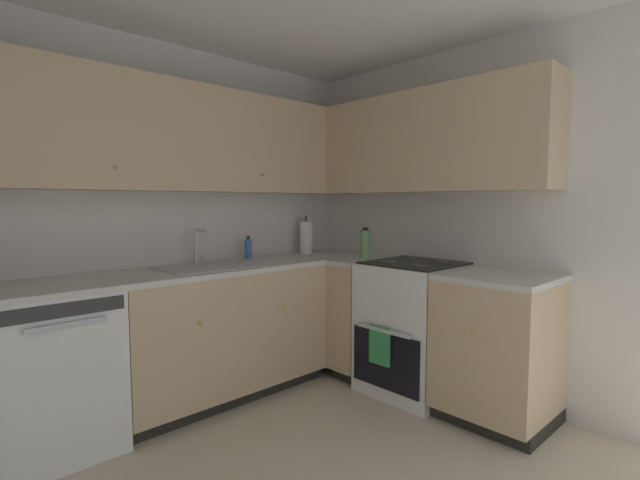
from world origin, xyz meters
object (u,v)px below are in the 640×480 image
dishwasher (53,371)px  oven_range (414,326)px  paper_towel_roll (306,237)px  oil_bottle (365,244)px  soap_bottle (248,249)px

dishwasher → oven_range: (2.09, -0.87, 0.02)m
oven_range → paper_towel_roll: bearing=96.1°
oil_bottle → oven_range: bearing=-87.6°
oil_bottle → dishwasher: bearing=168.4°
soap_bottle → paper_towel_roll: size_ratio=0.54×
dishwasher → paper_towel_roll: bearing=4.6°
oven_range → paper_towel_roll: 1.19m
soap_bottle → paper_towel_roll: bearing=-2.0°
dishwasher → oven_range: 2.26m
soap_bottle → oil_bottle: oil_bottle is taller
oven_range → paper_towel_roll: size_ratio=3.25×
dishwasher → oil_bottle: bearing=-11.6°
soap_bottle → oil_bottle: bearing=-42.3°
dishwasher → soap_bottle: size_ratio=4.96×
dishwasher → soap_bottle: 1.52m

